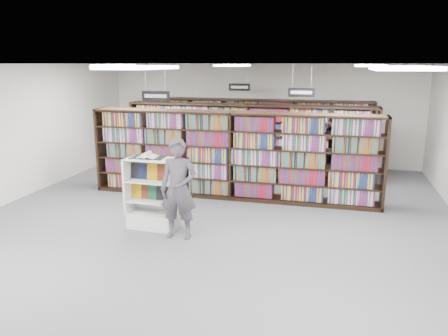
% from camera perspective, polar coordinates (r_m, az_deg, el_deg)
% --- Properties ---
extents(floor, '(12.00, 12.00, 0.00)m').
position_cam_1_polar(floor, '(8.93, -1.90, -7.55)').
color(floor, '#525257').
rests_on(floor, ground).
extents(ceiling, '(10.00, 12.00, 0.10)m').
position_cam_1_polar(ceiling, '(8.33, -2.08, 13.45)').
color(ceiling, white).
rests_on(ceiling, wall_back).
extents(wall_back, '(10.00, 0.10, 3.20)m').
position_cam_1_polar(wall_back, '(14.28, 4.83, 7.01)').
color(wall_back, silver).
rests_on(wall_back, ground).
extents(bookshelf_row_near, '(7.00, 0.60, 2.10)m').
position_cam_1_polar(bookshelf_row_near, '(10.49, 1.10, 1.65)').
color(bookshelf_row_near, black).
rests_on(bookshelf_row_near, floor).
extents(bookshelf_row_mid, '(7.00, 0.60, 2.10)m').
position_cam_1_polar(bookshelf_row_mid, '(12.41, 3.23, 3.49)').
color(bookshelf_row_mid, black).
rests_on(bookshelf_row_mid, floor).
extents(bookshelf_row_far, '(7.00, 0.60, 2.10)m').
position_cam_1_polar(bookshelf_row_far, '(14.06, 4.58, 4.65)').
color(bookshelf_row_far, black).
rests_on(bookshelf_row_far, floor).
extents(aisle_sign_left, '(0.65, 0.02, 0.80)m').
position_cam_1_polar(aisle_sign_left, '(9.81, -8.92, 9.40)').
color(aisle_sign_left, '#B2B2B7').
rests_on(aisle_sign_left, ceiling).
extents(aisle_sign_right, '(0.65, 0.02, 0.80)m').
position_cam_1_polar(aisle_sign_right, '(11.05, 10.07, 9.80)').
color(aisle_sign_right, '#B2B2B7').
rests_on(aisle_sign_right, ceiling).
extents(aisle_sign_center, '(0.65, 0.02, 0.80)m').
position_cam_1_polar(aisle_sign_center, '(13.32, 2.02, 10.60)').
color(aisle_sign_center, '#B2B2B7').
rests_on(aisle_sign_center, ceiling).
extents(troffer_front_center, '(0.60, 1.20, 0.04)m').
position_cam_1_polar(troffer_front_center, '(5.52, -11.12, 12.76)').
color(troffer_front_center, white).
rests_on(troffer_front_center, ceiling).
extents(troffer_front_right, '(0.60, 1.20, 0.04)m').
position_cam_1_polar(troffer_front_right, '(5.04, 22.29, 11.98)').
color(troffer_front_right, white).
rests_on(troffer_front_right, ceiling).
extents(troffer_back_left, '(0.60, 1.20, 0.04)m').
position_cam_1_polar(troffer_back_left, '(11.34, -14.17, 12.88)').
color(troffer_back_left, white).
rests_on(troffer_back_left, ceiling).
extents(troffer_back_center, '(0.60, 1.20, 0.04)m').
position_cam_1_polar(troffer_back_center, '(10.27, 1.16, 13.25)').
color(troffer_back_center, white).
rests_on(troffer_back_center, ceiling).
extents(troffer_back_right, '(0.60, 1.20, 0.04)m').
position_cam_1_polar(troffer_back_right, '(10.01, 18.54, 12.57)').
color(troffer_back_right, white).
rests_on(troffer_back_right, ceiling).
extents(endcap_display, '(1.03, 0.54, 1.42)m').
position_cam_1_polar(endcap_display, '(8.84, -9.20, -4.64)').
color(endcap_display, white).
rests_on(endcap_display, floor).
extents(open_book, '(0.66, 0.40, 0.13)m').
position_cam_1_polar(open_book, '(8.61, -9.98, 1.53)').
color(open_book, black).
rests_on(open_book, endcap_display).
extents(shopper, '(0.73, 0.51, 1.89)m').
position_cam_1_polar(shopper, '(8.11, -5.95, -2.75)').
color(shopper, '#524D58').
rests_on(shopper, floor).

